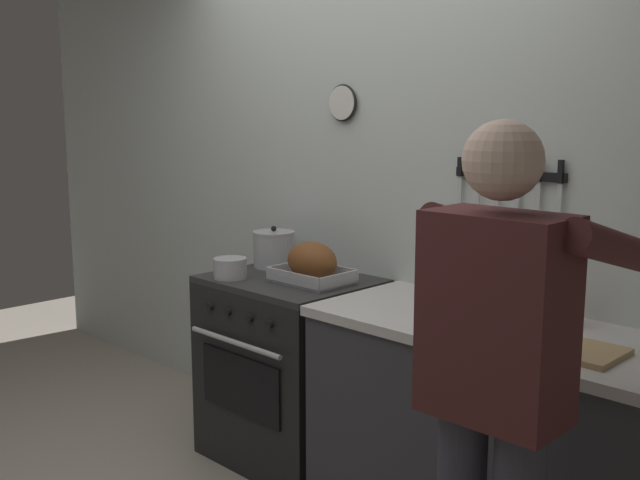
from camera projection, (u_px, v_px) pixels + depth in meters
name	position (u px, v px, depth m)	size (l,w,h in m)	color
wall_back	(376.00, 191.00, 3.56)	(6.00, 0.13, 2.60)	silver
counter_block	(570.00, 463.00, 2.62)	(2.03, 0.65, 0.90)	#38383D
stove	(291.00, 368.00, 3.60)	(0.76, 0.67, 0.90)	black
person_cook	(498.00, 383.00, 2.02)	(0.51, 0.63, 1.66)	#383842
roasting_pan	(312.00, 264.00, 3.42)	(0.35, 0.26, 0.19)	#B7B7BC
stock_pot	(274.00, 249.00, 3.77)	(0.21, 0.21, 0.21)	#B7B7BC
saucepan	(230.00, 268.00, 3.52)	(0.16, 0.16, 0.10)	#B7B7BC
cutting_board	(565.00, 348.00, 2.45)	(0.36, 0.24, 0.02)	tan
bottle_cooking_oil	(442.00, 278.00, 3.01)	(0.07, 0.07, 0.27)	gold
bottle_soy_sauce	(446.00, 278.00, 3.09)	(0.06, 0.06, 0.23)	black
bottle_olive_oil	(540.00, 293.00, 2.75)	(0.06, 0.06, 0.28)	#385623
bottle_hot_sauce	(576.00, 306.00, 2.73)	(0.04, 0.04, 0.18)	red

